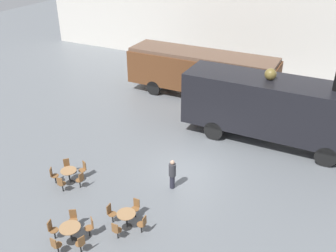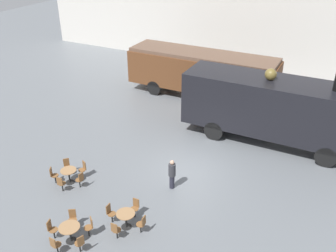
{
  "view_description": "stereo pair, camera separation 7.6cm",
  "coord_description": "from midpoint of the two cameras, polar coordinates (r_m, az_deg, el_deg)",
  "views": [
    {
      "loc": [
        6.08,
        -14.69,
        11.1
      ],
      "look_at": [
        -1.74,
        1.0,
        1.6
      ],
      "focal_mm": 40.0,
      "sensor_mm": 36.0,
      "label": 1
    },
    {
      "loc": [
        6.15,
        -14.66,
        11.1
      ],
      "look_at": [
        -1.74,
        1.0,
        1.6
      ],
      "focal_mm": 40.0,
      "sensor_mm": 36.0,
      "label": 2
    }
  ],
  "objects": [
    {
      "name": "cafe_chair_0",
      "position": [
        15.98,
        -17.21,
        -14.66
      ],
      "size": [
        0.38,
        0.36,
        0.87
      ],
      "rotation": [
        0.0,
        0.0,
        6.53
      ],
      "color": "black",
      "rests_on": "ground_plane"
    },
    {
      "name": "cafe_chair_8",
      "position": [
        16.18,
        -8.66,
        -12.84
      ],
      "size": [
        0.36,
        0.36,
        0.87
      ],
      "rotation": [
        0.0,
        0.0,
        12.58
      ],
      "color": "black",
      "rests_on": "ground_plane"
    },
    {
      "name": "cafe_chair_10",
      "position": [
        18.97,
        -12.7,
        -6.29
      ],
      "size": [
        0.38,
        0.4,
        0.87
      ],
      "rotation": [
        0.0,
        0.0,
        10.57
      ],
      "color": "black",
      "rests_on": "ground_plane"
    },
    {
      "name": "backdrop_wall",
      "position": [
        31.89,
        15.69,
        15.5
      ],
      "size": [
        44.0,
        0.15,
        9.0
      ],
      "color": "silver",
      "rests_on": "ground_plane"
    },
    {
      "name": "cafe_chair_2",
      "position": [
        15.13,
        -13.12,
        -16.95
      ],
      "size": [
        0.39,
        0.38,
        0.87
      ],
      "rotation": [
        0.0,
        0.0,
        9.04
      ],
      "color": "black",
      "rests_on": "ground_plane"
    },
    {
      "name": "cafe_chair_13",
      "position": [
        18.22,
        -15.89,
        -8.37
      ],
      "size": [
        0.36,
        0.38,
        0.87
      ],
      "rotation": [
        0.0,
        0.0,
        14.34
      ],
      "color": "black",
      "rests_on": "ground_plane"
    },
    {
      "name": "cafe_chair_4",
      "position": [
        16.23,
        -14.21,
        -13.37
      ],
      "size": [
        0.39,
        0.4,
        0.87
      ],
      "rotation": [
        0.0,
        0.0,
        11.55
      ],
      "color": "black",
      "rests_on": "ground_plane"
    },
    {
      "name": "cafe_table_far",
      "position": [
        18.72,
        -14.77,
        -6.97
      ],
      "size": [
        0.77,
        0.77,
        0.73
      ],
      "color": "black",
      "rests_on": "ground_plane"
    },
    {
      "name": "cafe_chair_7",
      "position": [
        16.33,
        -4.87,
        -12.12
      ],
      "size": [
        0.36,
        0.36,
        0.87
      ],
      "rotation": [
        0.0,
        0.0,
        11.01
      ],
      "color": "black",
      "rests_on": "ground_plane"
    },
    {
      "name": "cafe_chair_12",
      "position": [
        18.92,
        -17.01,
        -7.05
      ],
      "size": [
        0.4,
        0.39,
        0.87
      ],
      "rotation": [
        0.0,
        0.0,
        13.08
      ],
      "color": "black",
      "rests_on": "ground_plane"
    },
    {
      "name": "cafe_table_near",
      "position": [
        15.61,
        -14.62,
        -15.1
      ],
      "size": [
        0.83,
        0.83,
        0.74
      ],
      "color": "black",
      "rests_on": "ground_plane"
    },
    {
      "name": "passenger_coach_wooden",
      "position": [
        26.84,
        5.27,
        8.4
      ],
      "size": [
        10.58,
        2.83,
        3.26
      ],
      "color": "brown",
      "rests_on": "ground_plane"
    },
    {
      "name": "cafe_chair_5",
      "position": [
        15.39,
        -7.85,
        -15.38
      ],
      "size": [
        0.36,
        0.36,
        0.87
      ],
      "rotation": [
        0.0,
        0.0,
        7.87
      ],
      "color": "black",
      "rests_on": "ground_plane"
    },
    {
      "name": "cafe_chair_9",
      "position": [
        18.26,
        -13.12,
        -7.88
      ],
      "size": [
        0.37,
        0.36,
        0.87
      ],
      "rotation": [
        0.0,
        0.0,
        9.31
      ],
      "color": "black",
      "rests_on": "ground_plane"
    },
    {
      "name": "cafe_table_mid",
      "position": [
        15.81,
        -6.31,
        -13.58
      ],
      "size": [
        0.78,
        0.78,
        0.74
      ],
      "color": "black",
      "rests_on": "ground_plane"
    },
    {
      "name": "cafe_chair_1",
      "position": [
        15.3,
        -16.71,
        -16.91
      ],
      "size": [
        0.36,
        0.36,
        0.87
      ],
      "rotation": [
        0.0,
        0.0,
        7.78
      ],
      "color": "black",
      "rests_on": "ground_plane"
    },
    {
      "name": "steam_locomotive",
      "position": [
        21.46,
        16.23,
        2.86
      ],
      "size": [
        10.22,
        2.73,
        5.99
      ],
      "color": "black",
      "rests_on": "ground_plane"
    },
    {
      "name": "visitor_person",
      "position": [
        17.61,
        0.74,
        -7.22
      ],
      "size": [
        0.34,
        0.34,
        1.55
      ],
      "color": "#262633",
      "rests_on": "ground_plane"
    },
    {
      "name": "cafe_chair_11",
      "position": [
        19.37,
        -15.05,
        -5.83
      ],
      "size": [
        0.4,
        0.4,
        0.87
      ],
      "rotation": [
        0.0,
        0.0,
        11.82
      ],
      "color": "black",
      "rests_on": "ground_plane"
    },
    {
      "name": "ground_plane",
      "position": [
        19.39,
        3.41,
        -6.53
      ],
      "size": [
        80.0,
        80.0,
        0.0
      ],
      "primitive_type": "plane",
      "color": "slate"
    },
    {
      "name": "cafe_chair_3",
      "position": [
        15.72,
        -11.68,
        -14.66
      ],
      "size": [
        0.4,
        0.41,
        0.87
      ],
      "rotation": [
        0.0,
        0.0,
        10.3
      ],
      "color": "black",
      "rests_on": "ground_plane"
    },
    {
      "name": "cafe_chair_6",
      "position": [
        15.54,
        -3.83,
        -14.59
      ],
      "size": [
        0.36,
        0.36,
        0.87
      ],
      "rotation": [
        0.0,
        0.0,
        9.44
      ],
      "color": "black",
      "rests_on": "ground_plane"
    }
  ]
}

